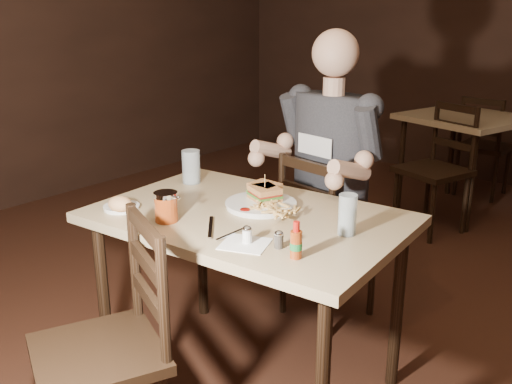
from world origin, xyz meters
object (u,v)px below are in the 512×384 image
Objects in this scene: bg_chair_far at (485,146)px; glass_left at (191,167)px; hot_sauce at (296,240)px; glass_right at (347,215)px; main_table at (248,233)px; diner at (326,139)px; bg_chair_near at (433,170)px; chair_near at (98,353)px; syrup_dispenser at (166,207)px; chair_far at (329,237)px; side_plate at (122,208)px; dinner_plate at (261,205)px; bg_table at (465,127)px.

glass_left is at bearing 83.55° from bg_chair_far.
hot_sauce is at bearing 98.51° from bg_chair_far.
glass_left is at bearing 173.99° from glass_right.
diner reaches higher than main_table.
main_table is 2.18m from bg_chair_near.
bg_chair_near is at bearing 101.87° from hot_sauce.
chair_near is 7.66× the size of syrup_dispenser.
chair_far is 1.11m from side_plate.
glass_right is at bearing 8.93° from main_table.
glass_left reaches higher than syrup_dispenser.
dinner_plate is at bearing 41.87° from side_plate.
glass_right is at bearing 22.30° from side_plate.
main_table is at bearing -171.07° from glass_right.
glass_right reaches higher than main_table.
bg_table is 3.43× the size of dinner_plate.
syrup_dispenser is (-0.14, -0.90, -0.13)m from diner.
chair_near is (-0.04, -1.38, 0.01)m from chair_far.
hot_sauce is at bearing 4.41° from side_plate.
chair_near is 0.98× the size of bg_chair_near.
bg_chair_near is at bearing 82.41° from side_plate.
chair_far is at bearing 115.37° from hot_sauce.
chair_far is at bearing 93.52° from main_table.
main_table is 8.22× the size of glass_left.
syrup_dispenser is (-0.58, -0.04, -0.01)m from hot_sauce.
bg_table is 2.71m from glass_right.
main_table is 0.47m from hot_sauce.
hot_sauce reaches higher than bg_chair_far.
glass_right is at bearing -6.01° from glass_left.
glass_right is (0.43, -0.03, 0.07)m from dinner_plate.
chair_near is (-0.08, -0.69, -0.24)m from main_table.
chair_far is 1.47m from bg_chair_near.
bg_table is at bearing 92.34° from main_table.
chair_near is at bearing -89.55° from bg_table.
bg_chair_near is 2.46m from syrup_dispenser.
glass_right reaches higher than chair_near.
bg_chair_near is at bearing -90.00° from bg_table.
syrup_dispenser is (-0.08, -2.98, 0.15)m from bg_table.
bg_chair_far is at bearing 98.19° from hot_sauce.
hot_sauce is (0.43, -0.91, 0.40)m from chair_far.
syrup_dispenser is at bearing 89.01° from bg_chair_far.
chair_far is at bearing 68.00° from side_plate.
glass_left is at bearing 156.47° from hot_sauce.
main_table is at bearing 49.04° from syrup_dispenser.
main_table is 4.46× the size of dinner_plate.
glass_left reaches higher than hot_sauce.
chair_near is at bearing 90.72° from bg_chair_far.
glass_right is 0.69m from syrup_dispenser.
diner is 0.92m from syrup_dispenser.
bg_chair_near is (-0.07, 1.47, 0.02)m from chair_far.
bg_chair_near is at bearing 83.63° from syrup_dispenser.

